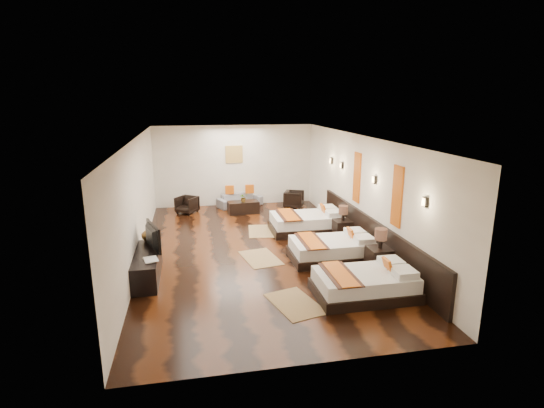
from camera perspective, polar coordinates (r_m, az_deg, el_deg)
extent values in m
cube|color=black|center=(10.62, -2.23, -6.26)|extent=(5.50, 9.50, 0.01)
cube|color=white|center=(9.99, -2.39, 8.96)|extent=(5.50, 9.50, 0.01)
cube|color=silver|center=(14.84, -5.14, 5.21)|extent=(5.50, 0.01, 2.80)
cube|color=silver|center=(10.18, -17.80, 0.39)|extent=(0.01, 9.50, 2.80)
cube|color=silver|center=(10.96, 12.05, 1.72)|extent=(0.01, 9.50, 2.80)
cube|color=black|center=(10.49, 13.27, -4.30)|extent=(0.08, 6.60, 0.90)
cube|color=black|center=(8.47, 12.37, -11.41)|extent=(1.92, 1.19, 0.20)
cube|color=white|center=(8.37, 12.46, -9.94)|extent=(1.82, 1.09, 0.27)
cube|color=#CD580E|center=(8.46, 15.41, -8.05)|extent=(0.14, 0.29, 0.29)
cube|color=#38190F|center=(8.13, 9.22, -9.39)|extent=(0.50, 1.20, 0.02)
cube|color=#CD580E|center=(8.13, 9.22, -9.31)|extent=(0.35, 1.20, 0.02)
cube|color=black|center=(10.10, 8.08, -6.87)|extent=(1.95, 1.20, 0.20)
cube|color=white|center=(10.02, 8.12, -5.59)|extent=(1.85, 1.11, 0.28)
cube|color=#CD580E|center=(10.10, 10.67, -4.04)|extent=(0.14, 0.30, 0.30)
cube|color=#38190F|center=(9.82, 5.33, -5.00)|extent=(0.51, 1.22, 0.02)
cube|color=#CD580E|center=(9.82, 5.33, -4.92)|extent=(0.35, 1.22, 0.02)
cube|color=black|center=(12.06, 4.72, -3.22)|extent=(2.04, 1.26, 0.21)
cube|color=white|center=(11.99, 4.74, -2.07)|extent=(1.94, 1.17, 0.29)
cube|color=#CD580E|center=(12.06, 6.99, -0.74)|extent=(0.15, 0.31, 0.31)
cube|color=#38190F|center=(11.82, 2.26, -1.49)|extent=(0.53, 1.28, 0.02)
cube|color=#CD580E|center=(11.81, 2.26, -1.42)|extent=(0.37, 1.28, 0.02)
cube|color=black|center=(9.54, 14.33, -7.35)|extent=(0.50, 0.50, 0.56)
cylinder|color=black|center=(9.41, 14.48, -5.14)|extent=(0.09, 0.09, 0.22)
cylinder|color=#3F2619|center=(9.35, 14.56, -3.98)|extent=(0.27, 0.27, 0.24)
cube|color=black|center=(11.53, 9.53, -3.42)|extent=(0.46, 0.46, 0.52)
cylinder|color=black|center=(11.42, 9.61, -1.69)|extent=(0.08, 0.08, 0.21)
cylinder|color=#3F2619|center=(11.37, 9.64, -0.79)|extent=(0.25, 0.25, 0.23)
cube|color=#9A7C4E|center=(8.03, 3.12, -13.33)|extent=(1.04, 1.35, 0.01)
cube|color=#9A7C4E|center=(10.10, -1.57, -7.32)|extent=(0.96, 1.32, 0.01)
cube|color=#9A7C4E|center=(12.05, -1.37, -3.69)|extent=(0.89, 1.28, 0.01)
cube|color=black|center=(9.34, -16.54, -8.00)|extent=(0.50, 1.80, 0.55)
imported|color=black|center=(9.38, -16.34, -4.29)|extent=(0.43, 0.96, 0.56)
imported|color=black|center=(8.80, -16.94, -7.39)|extent=(0.34, 0.40, 0.03)
imported|color=brown|center=(9.94, -16.32, -3.83)|extent=(0.35, 0.35, 0.36)
imported|color=gray|center=(14.79, -4.39, 0.56)|extent=(1.67, 1.14, 0.46)
imported|color=black|center=(14.16, -11.45, -0.09)|extent=(0.84, 0.85, 0.56)
imported|color=black|center=(14.57, 2.99, 0.64)|extent=(0.84, 0.83, 0.59)
cube|color=black|center=(13.90, -3.93, -0.44)|extent=(1.04, 0.58, 0.40)
imported|color=#1F531B|center=(13.75, -3.89, 0.89)|extent=(0.33, 0.31, 0.30)
cube|color=#D86014|center=(9.21, 16.60, 0.99)|extent=(0.04, 0.40, 1.30)
cube|color=#D86014|center=(11.16, 11.44, 3.55)|extent=(0.04, 0.40, 1.30)
cube|color=black|center=(8.24, 20.04, 0.26)|extent=(0.06, 0.12, 0.18)
cube|color=#FFD18C|center=(8.23, 19.86, 0.25)|extent=(0.02, 0.10, 0.14)
cube|color=black|center=(10.14, 13.72, 3.22)|extent=(0.06, 0.12, 0.18)
cube|color=#FFD18C|center=(10.13, 13.57, 3.22)|extent=(0.02, 0.10, 0.14)
cube|color=black|center=(12.14, 9.42, 5.21)|extent=(0.06, 0.12, 0.18)
cube|color=#FFD18C|center=(12.13, 9.29, 5.20)|extent=(0.02, 0.10, 0.14)
cube|color=black|center=(12.98, 8.04, 5.84)|extent=(0.06, 0.12, 0.18)
cube|color=#FFD18C|center=(12.97, 7.92, 5.83)|extent=(0.02, 0.10, 0.14)
cube|color=#AD873F|center=(14.76, -5.16, 6.73)|extent=(0.60, 0.04, 0.60)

